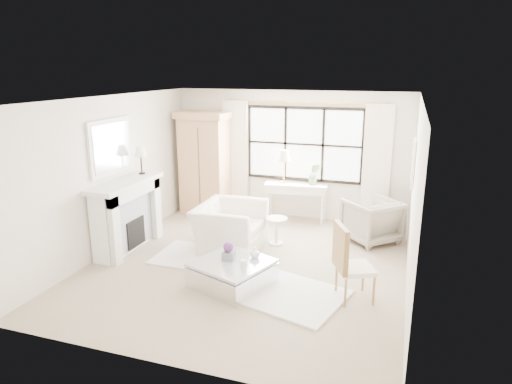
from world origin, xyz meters
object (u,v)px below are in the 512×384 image
console_table (296,202)px  club_armchair (230,227)px  coffee_table (232,274)px  armoire (205,163)px

console_table → club_armchair: 2.04m
coffee_table → armoire: bearing=140.7°
club_armchair → armoire: bearing=35.7°
armoire → coffee_table: (1.84, -3.10, -0.96)m
club_armchair → coffee_table: size_ratio=0.97×
armoire → console_table: bearing=7.9°
console_table → coffee_table: (-0.18, -3.24, -0.22)m
console_table → coffee_table: 3.25m
console_table → coffee_table: bearing=-100.2°
armoire → console_table: (2.02, 0.14, -0.74)m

